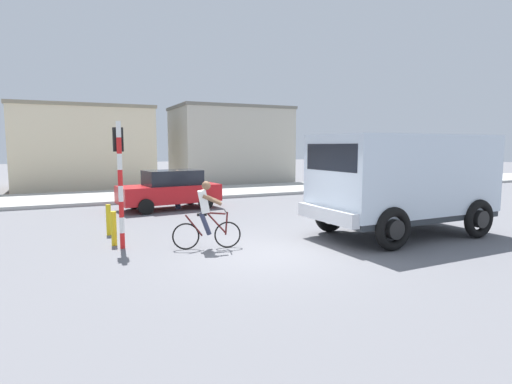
{
  "coord_description": "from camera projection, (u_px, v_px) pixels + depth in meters",
  "views": [
    {
      "loc": [
        -4.33,
        -8.82,
        2.59
      ],
      "look_at": [
        0.9,
        2.5,
        1.2
      ],
      "focal_mm": 29.08,
      "sensor_mm": 36.0,
      "label": 1
    }
  ],
  "objects": [
    {
      "name": "building_corner_right",
      "position": [
        230.0,
        145.0,
        29.08
      ],
      "size": [
        7.72,
        5.38,
        5.26
      ],
      "color": "#B2AD9E",
      "rests_on": "ground"
    },
    {
      "name": "bollard_near",
      "position": [
        114.0,
        229.0,
        10.78
      ],
      "size": [
        0.14,
        0.14,
        0.9
      ],
      "primitive_type": "cylinder",
      "color": "gold",
      "rests_on": "ground"
    },
    {
      "name": "bollard_far",
      "position": [
        109.0,
        220.0,
        12.04
      ],
      "size": [
        0.14,
        0.14,
        0.9
      ],
      "primitive_type": "cylinder",
      "color": "gold",
      "rests_on": "ground"
    },
    {
      "name": "cyclist",
      "position": [
        206.0,
        215.0,
        10.39
      ],
      "size": [
        1.69,
        0.59,
        1.72
      ],
      "color": "black",
      "rests_on": "ground"
    },
    {
      "name": "truck_foreground",
      "position": [
        403.0,
        178.0,
        11.94
      ],
      "size": [
        5.49,
        2.97,
        2.9
      ],
      "color": "silver",
      "rests_on": "ground"
    },
    {
      "name": "traffic_light_pole",
      "position": [
        119.0,
        167.0,
        10.37
      ],
      "size": [
        0.24,
        0.43,
        3.2
      ],
      "color": "red",
      "rests_on": "ground"
    },
    {
      "name": "car_red_near",
      "position": [
        170.0,
        189.0,
        16.98
      ],
      "size": [
        4.18,
        2.24,
        1.6
      ],
      "color": "red",
      "rests_on": "ground"
    },
    {
      "name": "ground_plane",
      "position": [
        265.0,
        253.0,
        10.05
      ],
      "size": [
        120.0,
        120.0,
        0.0
      ],
      "primitive_type": "plane",
      "color": "slate"
    },
    {
      "name": "sidewalk_far",
      "position": [
        158.0,
        194.0,
        21.51
      ],
      "size": [
        80.0,
        5.0,
        0.16
      ],
      "primitive_type": "cube",
      "color": "#ADADA8",
      "rests_on": "ground"
    },
    {
      "name": "pedestrian_near_kerb",
      "position": [
        177.0,
        189.0,
        16.96
      ],
      "size": [
        0.34,
        0.22,
        1.62
      ],
      "color": "#2D334C",
      "rests_on": "ground"
    },
    {
      "name": "building_mid_block",
      "position": [
        85.0,
        147.0,
        25.78
      ],
      "size": [
        8.01,
        5.43,
        5.01
      ],
      "color": "beige",
      "rests_on": "ground"
    }
  ]
}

